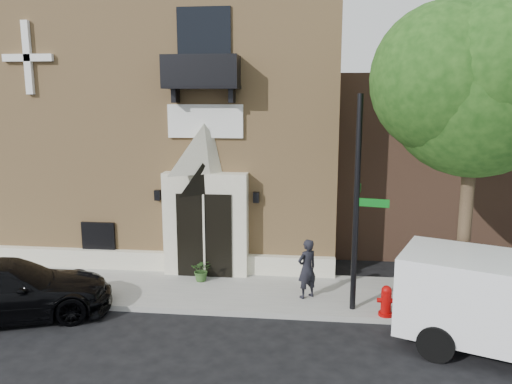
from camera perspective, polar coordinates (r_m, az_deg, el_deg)
ground at (r=13.40m, az=-3.80°, el=-14.00°), size 120.00×120.00×0.00m
sidewalk at (r=14.61m, az=1.19°, el=-11.49°), size 42.00×3.00×0.15m
church at (r=20.61m, az=-8.30°, el=7.96°), size 12.20×11.01×9.30m
street_tree_left at (r=12.89m, az=24.08°, el=11.00°), size 4.97×4.38×7.77m
black_sedan at (r=14.51m, az=-26.64°, el=-9.97°), size 5.61×3.83×1.51m
street_sign at (r=12.85m, az=11.49°, el=-1.40°), size 0.87×0.98×5.55m
fire_hydrant at (r=13.32m, az=14.64°, el=-11.95°), size 0.45×0.36×0.80m
dumpster at (r=14.31m, az=22.87°, el=-9.72°), size 2.08×1.32×1.29m
planter at (r=15.29m, az=-6.21°, el=-8.85°), size 0.68×0.61×0.68m
pedestrian_near at (r=13.92m, az=5.84°, el=-8.70°), size 0.72×0.69×1.67m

